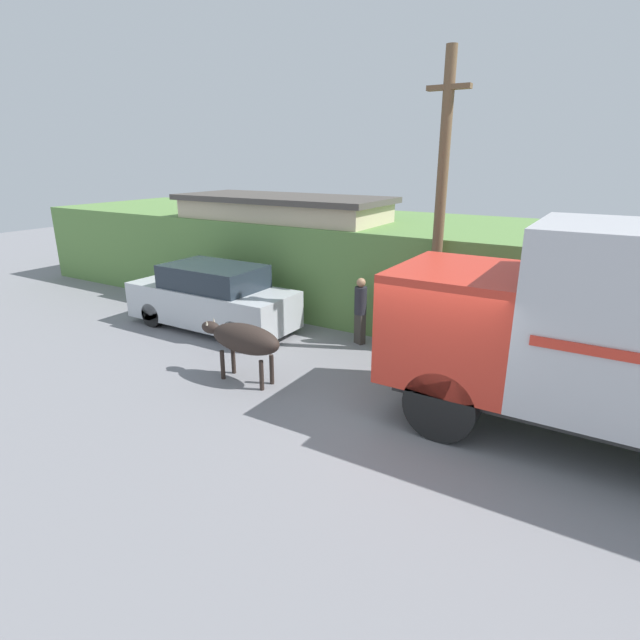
# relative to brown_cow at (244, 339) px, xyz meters

# --- Properties ---
(ground_plane) EXTENTS (60.00, 60.00, 0.00)m
(ground_plane) POSITION_rel_brown_cow_xyz_m (3.72, 0.28, -0.91)
(ground_plane) COLOR gray
(hillside_embankment) EXTENTS (32.00, 5.52, 2.62)m
(hillside_embankment) POSITION_rel_brown_cow_xyz_m (3.72, 6.50, 0.40)
(hillside_embankment) COLOR #608C47
(hillside_embankment) RESTS_ON ground_plane
(building_backdrop) EXTENTS (6.46, 2.70, 3.31)m
(building_backdrop) POSITION_rel_brown_cow_xyz_m (-2.60, 5.04, 0.76)
(building_backdrop) COLOR #C6B793
(building_backdrop) RESTS_ON ground_plane
(brown_cow) EXTENTS (1.97, 0.61, 1.23)m
(brown_cow) POSITION_rel_brown_cow_xyz_m (0.00, 0.00, 0.00)
(brown_cow) COLOR #2D231E
(brown_cow) RESTS_ON ground_plane
(parked_suv) EXTENTS (4.68, 1.77, 1.72)m
(parked_suv) POSITION_rel_brown_cow_xyz_m (-2.89, 2.17, -0.08)
(parked_suv) COLOR silver
(parked_suv) RESTS_ON ground_plane
(pedestrian_on_hill) EXTENTS (0.39, 0.39, 1.66)m
(pedestrian_on_hill) POSITION_rel_brown_cow_xyz_m (1.02, 3.15, 0.01)
(pedestrian_on_hill) COLOR #38332D
(pedestrian_on_hill) RESTS_ON ground_plane
(utility_pole) EXTENTS (0.90, 0.23, 6.50)m
(utility_pole) POSITION_rel_brown_cow_xyz_m (2.69, 3.51, 2.45)
(utility_pole) COLOR brown
(utility_pole) RESTS_ON ground_plane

